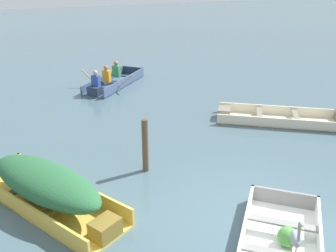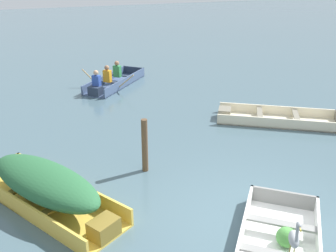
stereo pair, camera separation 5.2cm
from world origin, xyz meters
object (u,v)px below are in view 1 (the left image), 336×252
at_px(heron_on_dinghy, 296,238).
at_px(mooring_post, 145,146).
at_px(dinghy_white_foreground, 281,250).
at_px(skiff_cream_mid_moored, 272,118).
at_px(skiff_yellow_far_moored, 47,185).
at_px(rowboat_slate_blue_with_crew, 112,81).

distance_m(heron_on_dinghy, mooring_post, 4.01).
xyz_separation_m(dinghy_white_foreground, heron_on_dinghy, (-0.24, -0.50, 0.71)).
height_order(skiff_cream_mid_moored, heron_on_dinghy, heron_on_dinghy).
bearing_deg(heron_on_dinghy, skiff_yellow_far_moored, 132.01).
relative_size(skiff_cream_mid_moored, rowboat_slate_blue_with_crew, 1.18).
bearing_deg(rowboat_slate_blue_with_crew, skiff_cream_mid_moored, -55.58).
height_order(dinghy_white_foreground, skiff_cream_mid_moored, dinghy_white_foreground).
xyz_separation_m(skiff_cream_mid_moored, skiff_yellow_far_moored, (-6.62, -1.88, 0.35)).
height_order(dinghy_white_foreground, rowboat_slate_blue_with_crew, rowboat_slate_blue_with_crew).
relative_size(skiff_yellow_far_moored, heron_on_dinghy, 4.28).
bearing_deg(skiff_yellow_far_moored, skiff_cream_mid_moored, 15.85).
distance_m(dinghy_white_foreground, heron_on_dinghy, 0.90).
bearing_deg(skiff_yellow_far_moored, dinghy_white_foreground, -41.16).
xyz_separation_m(skiff_cream_mid_moored, heron_on_dinghy, (-3.60, -5.23, 0.74)).
bearing_deg(heron_on_dinghy, mooring_post, 102.13).
xyz_separation_m(rowboat_slate_blue_with_crew, heron_on_dinghy, (-0.05, -10.41, 0.62)).
distance_m(skiff_cream_mid_moored, heron_on_dinghy, 6.39).
bearing_deg(skiff_cream_mid_moored, mooring_post, -163.47).
relative_size(heron_on_dinghy, mooring_post, 0.67).
xyz_separation_m(dinghy_white_foreground, rowboat_slate_blue_with_crew, (-0.19, 9.91, 0.08)).
height_order(skiff_cream_mid_moored, rowboat_slate_blue_with_crew, rowboat_slate_blue_with_crew).
bearing_deg(rowboat_slate_blue_with_crew, mooring_post, -97.81).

